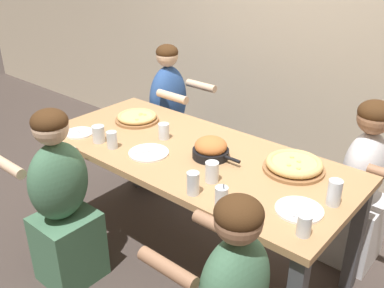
{
  "coord_description": "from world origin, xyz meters",
  "views": [
    {
      "loc": [
        1.48,
        -1.75,
        1.92
      ],
      "look_at": [
        0.0,
        0.0,
        0.82
      ],
      "focal_mm": 40.0,
      "sensor_mm": 36.0,
      "label": 1
    }
  ],
  "objects_px": {
    "drinking_glass_e": "(193,183)",
    "cocktail_glass_blue": "(221,198)",
    "pizza_board_second": "(294,165)",
    "empty_plate_c": "(149,153)",
    "pizza_board_main": "(137,118)",
    "diner_far_left": "(169,122)",
    "empty_plate_a": "(299,210)",
    "drinking_glass_c": "(304,226)",
    "drinking_glass_g": "(112,141)",
    "drinking_glass_a": "(99,135)",
    "drinking_glass_b": "(164,132)",
    "drinking_glass_d": "(212,173)",
    "drinking_glass_f": "(334,194)",
    "diner_near_midleft": "(62,207)",
    "empty_plate_b": "(79,133)",
    "diner_far_right": "(361,191)",
    "skillet_bowl": "(211,149)"
  },
  "relations": [
    {
      "from": "drinking_glass_e",
      "to": "drinking_glass_f",
      "type": "xyz_separation_m",
      "value": [
        0.57,
        0.36,
        -0.0
      ]
    },
    {
      "from": "skillet_bowl",
      "to": "cocktail_glass_blue",
      "type": "relative_size",
      "value": 2.44
    },
    {
      "from": "drinking_glass_d",
      "to": "empty_plate_a",
      "type": "bearing_deg",
      "value": 5.88
    },
    {
      "from": "cocktail_glass_blue",
      "to": "drinking_glass_b",
      "type": "distance_m",
      "value": 0.83
    },
    {
      "from": "empty_plate_b",
      "to": "drinking_glass_b",
      "type": "height_order",
      "value": "drinking_glass_b"
    },
    {
      "from": "diner_near_midleft",
      "to": "diner_far_right",
      "type": "bearing_deg",
      "value": -43.95
    },
    {
      "from": "empty_plate_a",
      "to": "diner_near_midleft",
      "type": "height_order",
      "value": "diner_near_midleft"
    },
    {
      "from": "pizza_board_main",
      "to": "diner_far_left",
      "type": "relative_size",
      "value": 0.26
    },
    {
      "from": "pizza_board_second",
      "to": "empty_plate_c",
      "type": "xyz_separation_m",
      "value": [
        -0.75,
        -0.38,
        -0.03
      ]
    },
    {
      "from": "skillet_bowl",
      "to": "diner_far_right",
      "type": "xyz_separation_m",
      "value": [
        0.69,
        0.64,
        -0.32
      ]
    },
    {
      "from": "drinking_glass_a",
      "to": "empty_plate_b",
      "type": "bearing_deg",
      "value": -177.62
    },
    {
      "from": "drinking_glass_c",
      "to": "empty_plate_a",
      "type": "bearing_deg",
      "value": 122.74
    },
    {
      "from": "empty_plate_b",
      "to": "empty_plate_c",
      "type": "relative_size",
      "value": 0.78
    },
    {
      "from": "diner_near_midleft",
      "to": "pizza_board_main",
      "type": "bearing_deg",
      "value": 12.07
    },
    {
      "from": "drinking_glass_a",
      "to": "drinking_glass_d",
      "type": "distance_m",
      "value": 0.84
    },
    {
      "from": "cocktail_glass_blue",
      "to": "drinking_glass_g",
      "type": "height_order",
      "value": "cocktail_glass_blue"
    },
    {
      "from": "pizza_board_main",
      "to": "drinking_glass_e",
      "type": "relative_size",
      "value": 2.53
    },
    {
      "from": "empty_plate_b",
      "to": "drinking_glass_b",
      "type": "distance_m",
      "value": 0.57
    },
    {
      "from": "drinking_glass_b",
      "to": "drinking_glass_c",
      "type": "bearing_deg",
      "value": -16.0
    },
    {
      "from": "empty_plate_a",
      "to": "drinking_glass_a",
      "type": "distance_m",
      "value": 1.33
    },
    {
      "from": "drinking_glass_a",
      "to": "drinking_glass_e",
      "type": "relative_size",
      "value": 0.88
    },
    {
      "from": "diner_far_right",
      "to": "diner_near_midleft",
      "type": "bearing_deg",
      "value": -43.95
    },
    {
      "from": "drinking_glass_b",
      "to": "drinking_glass_d",
      "type": "bearing_deg",
      "value": -21.79
    },
    {
      "from": "skillet_bowl",
      "to": "drinking_glass_f",
      "type": "bearing_deg",
      "value": -0.57
    },
    {
      "from": "drinking_glass_b",
      "to": "drinking_glass_g",
      "type": "height_order",
      "value": "drinking_glass_g"
    },
    {
      "from": "drinking_glass_d",
      "to": "diner_far_right",
      "type": "height_order",
      "value": "diner_far_right"
    },
    {
      "from": "drinking_glass_e",
      "to": "diner_far_left",
      "type": "height_order",
      "value": "diner_far_left"
    },
    {
      "from": "empty_plate_a",
      "to": "drinking_glass_e",
      "type": "height_order",
      "value": "drinking_glass_e"
    },
    {
      "from": "pizza_board_main",
      "to": "cocktail_glass_blue",
      "type": "relative_size",
      "value": 2.37
    },
    {
      "from": "skillet_bowl",
      "to": "diner_far_left",
      "type": "xyz_separation_m",
      "value": [
        -0.93,
        0.64,
        -0.29
      ]
    },
    {
      "from": "drinking_glass_g",
      "to": "diner_near_midleft",
      "type": "relative_size",
      "value": 0.09
    },
    {
      "from": "pizza_board_main",
      "to": "drinking_glass_g",
      "type": "height_order",
      "value": "drinking_glass_g"
    },
    {
      "from": "diner_far_left",
      "to": "drinking_glass_a",
      "type": "bearing_deg",
      "value": 16.3
    },
    {
      "from": "drinking_glass_a",
      "to": "drinking_glass_b",
      "type": "xyz_separation_m",
      "value": [
        0.28,
        0.3,
        -0.0
      ]
    },
    {
      "from": "drinking_glass_d",
      "to": "drinking_glass_g",
      "type": "distance_m",
      "value": 0.71
    },
    {
      "from": "pizza_board_second",
      "to": "drinking_glass_b",
      "type": "bearing_deg",
      "value": -169.03
    },
    {
      "from": "pizza_board_second",
      "to": "drinking_glass_e",
      "type": "distance_m",
      "value": 0.61
    },
    {
      "from": "drinking_glass_e",
      "to": "drinking_glass_f",
      "type": "height_order",
      "value": "drinking_glass_f"
    },
    {
      "from": "drinking_glass_a",
      "to": "pizza_board_second",
      "type": "bearing_deg",
      "value": 22.58
    },
    {
      "from": "diner_near_midleft",
      "to": "drinking_glass_d",
      "type": "bearing_deg",
      "value": -58.46
    },
    {
      "from": "cocktail_glass_blue",
      "to": "drinking_glass_g",
      "type": "relative_size",
      "value": 1.21
    },
    {
      "from": "empty_plate_a",
      "to": "drinking_glass_c",
      "type": "height_order",
      "value": "drinking_glass_c"
    },
    {
      "from": "drinking_glass_a",
      "to": "drinking_glass_g",
      "type": "height_order",
      "value": "same"
    },
    {
      "from": "drinking_glass_a",
      "to": "diner_far_left",
      "type": "bearing_deg",
      "value": 106.3
    },
    {
      "from": "drinking_glass_g",
      "to": "drinking_glass_e",
      "type": "bearing_deg",
      "value": -6.37
    },
    {
      "from": "drinking_glass_f",
      "to": "drinking_glass_g",
      "type": "xyz_separation_m",
      "value": [
        -1.28,
        -0.28,
        -0.01
      ]
    },
    {
      "from": "drinking_glass_f",
      "to": "diner_far_right",
      "type": "bearing_deg",
      "value": 95.48
    },
    {
      "from": "empty_plate_c",
      "to": "drinking_glass_g",
      "type": "distance_m",
      "value": 0.24
    },
    {
      "from": "drinking_glass_e",
      "to": "cocktail_glass_blue",
      "type": "bearing_deg",
      "value": 1.45
    },
    {
      "from": "pizza_board_main",
      "to": "pizza_board_second",
      "type": "height_order",
      "value": "pizza_board_second"
    }
  ]
}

